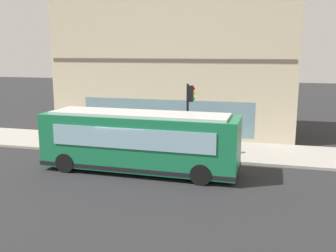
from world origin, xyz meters
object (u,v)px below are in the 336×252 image
Objects in this scene: fire_hydrant at (186,140)px; pedestrian_by_light_pole at (74,122)px; newspaper_vending_box at (177,134)px; pedestrian_near_building_entrance at (159,136)px; city_bus_nearside at (139,142)px; traffic_light_near_corner at (190,106)px.

pedestrian_by_light_pole is at bearing 81.34° from fire_hydrant.
pedestrian_by_light_pole is 1.76× the size of newspaper_vending_box.
city_bus_nearside is at bearing 178.90° from pedestrian_near_building_entrance.
pedestrian_near_building_entrance is 1.06× the size of pedestrian_by_light_pole.
newspaper_vending_box is (1.27, 0.87, 0.09)m from fire_hydrant.
traffic_light_near_corner is at bearing -110.99° from pedestrian_by_light_pole.
fire_hydrant is 2.30m from pedestrian_near_building_entrance.
pedestrian_near_building_entrance is 7.86m from pedestrian_by_light_pole.
city_bus_nearside is 6.36× the size of pedestrian_by_light_pole.
city_bus_nearside is 3.42m from pedestrian_near_building_entrance.
city_bus_nearside reaches higher than pedestrian_by_light_pole.
fire_hydrant is 0.44× the size of pedestrian_near_building_entrance.
pedestrian_by_light_pole is (3.51, 9.15, -1.98)m from traffic_light_near_corner.
pedestrian_near_building_entrance is (3.39, -0.07, -0.44)m from city_bus_nearside.
newspaper_vending_box is at bearing 34.43° from fire_hydrant.
pedestrian_near_building_entrance reaches higher than pedestrian_by_light_pole.
city_bus_nearside is at bearing -132.25° from pedestrian_by_light_pole.
pedestrian_near_building_entrance is (0.40, 1.93, -1.92)m from traffic_light_near_corner.
city_bus_nearside reaches higher than fire_hydrant.
traffic_light_near_corner is 2.75m from pedestrian_near_building_entrance.
pedestrian_by_light_pole is at bearing 69.01° from traffic_light_near_corner.
traffic_light_near_corner is at bearing -156.43° from newspaper_vending_box.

